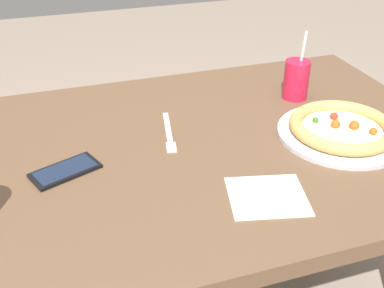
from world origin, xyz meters
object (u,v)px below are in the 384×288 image
(pizza_near, at_px, (342,129))
(fork, at_px, (169,133))
(drink_cup_colored, at_px, (296,79))
(cell_phone, at_px, (65,171))

(pizza_near, xyz_separation_m, fork, (-0.41, 0.15, -0.02))
(drink_cup_colored, distance_m, cell_phone, 0.71)
(drink_cup_colored, bearing_deg, fork, -167.08)
(pizza_near, xyz_separation_m, cell_phone, (-0.68, 0.05, -0.02))
(pizza_near, height_order, fork, pizza_near)
(fork, distance_m, cell_phone, 0.28)
(drink_cup_colored, relative_size, cell_phone, 1.20)
(pizza_near, distance_m, drink_cup_colored, 0.24)
(pizza_near, relative_size, fork, 1.59)
(fork, xyz_separation_m, cell_phone, (-0.27, -0.09, 0.00))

